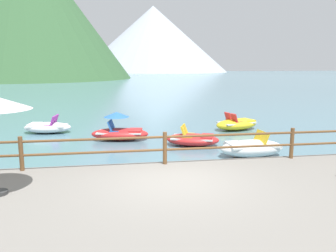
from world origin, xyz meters
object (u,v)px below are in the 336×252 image
(pedal_boat_3, at_px, (120,131))
(pedal_boat_4, at_px, (251,148))
(pedal_boat_0, at_px, (193,139))
(pedal_boat_2, at_px, (47,127))
(pedal_boat_5, at_px, (237,124))

(pedal_boat_3, height_order, pedal_boat_4, pedal_boat_3)
(pedal_boat_0, bearing_deg, pedal_boat_2, 149.64)
(pedal_boat_2, bearing_deg, pedal_boat_3, -32.82)
(pedal_boat_0, xyz_separation_m, pedal_boat_2, (-6.32, 3.70, 0.02))
(pedal_boat_0, height_order, pedal_boat_5, pedal_boat_5)
(pedal_boat_4, distance_m, pedal_boat_5, 5.18)
(pedal_boat_2, height_order, pedal_boat_3, pedal_boat_3)
(pedal_boat_0, relative_size, pedal_boat_4, 1.02)
(pedal_boat_0, height_order, pedal_boat_2, pedal_boat_2)
(pedal_boat_0, xyz_separation_m, pedal_boat_4, (1.68, -2.03, 0.06))
(pedal_boat_5, bearing_deg, pedal_boat_2, 175.59)
(pedal_boat_3, xyz_separation_m, pedal_boat_5, (5.89, 1.48, -0.10))
(pedal_boat_2, distance_m, pedal_boat_4, 9.84)
(pedal_boat_0, bearing_deg, pedal_boat_5, 45.16)
(pedal_boat_2, height_order, pedal_boat_4, pedal_boat_4)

